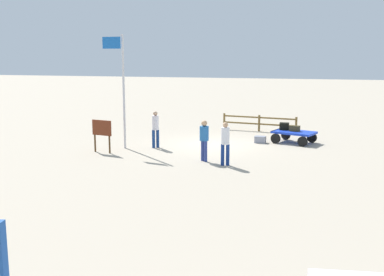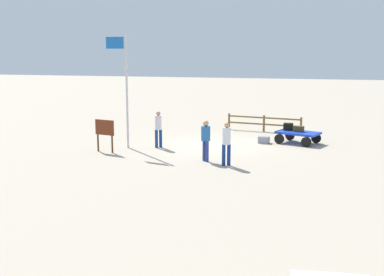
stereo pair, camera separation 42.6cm
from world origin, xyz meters
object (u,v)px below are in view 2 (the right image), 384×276
Objects in this scene: worker_trailing at (206,137)px; worker_supervisor at (158,127)px; suitcase_tan at (264,140)px; luggage_cart at (297,135)px; worker_lead at (226,141)px; signboard at (105,131)px; suitcase_navy at (299,129)px; flagpole at (124,81)px; suitcase_olive at (288,127)px.

worker_trailing is 3.52m from worker_supervisor.
suitcase_tan is at bearing -151.80° from worker_supervisor.
worker_supervisor is (6.13, 2.84, 0.53)m from luggage_cart.
signboard is (5.70, -1.07, -0.02)m from worker_lead.
worker_trailing is (0.96, -0.52, 0.02)m from worker_lead.
suitcase_tan is at bearing 15.29° from suitcase_navy.
flagpole reaches higher than luggage_cart.
suitcase_tan is 5.23m from worker_supervisor.
suitcase_olive is at bearing -107.77° from worker_lead.
flagpole is at bearing 25.48° from suitcase_tan.
suitcase_olive is 0.27× the size of worker_lead.
worker_lead is 1.10m from worker_trailing.
worker_trailing is at bearing 158.14° from flagpole.
worker_supervisor reaches higher than suitcase_tan.
worker_trailing is at bearing 173.43° from signboard.
suitcase_olive is 6.51m from worker_supervisor.
luggage_cart is 4.22× the size of suitcase_navy.
luggage_cart is at bearing -123.79° from worker_trailing.
suitcase_navy is 8.66m from flagpole.
worker_lead reaches higher than worker_supervisor.
suitcase_navy is at bearing -151.08° from signboard.
luggage_cart is 6.77m from worker_supervisor.
worker_trailing is at bearing 142.60° from worker_supervisor.
luggage_cart is 1.34× the size of worker_trailing.
worker_trailing reaches higher than signboard.
suitcase_navy reaches higher than luggage_cart.
signboard is (8.07, 4.43, 0.53)m from luggage_cart.
suitcase_olive is 0.87× the size of suitcase_navy.
suitcase_olive is at bearing -147.58° from signboard.
suitcase_navy is at bearing -156.55° from flagpole.
worker_supervisor reaches higher than suitcase_olive.
suitcase_navy is at bearing -123.85° from worker_trailing.
worker_supervisor reaches higher than suitcase_navy.
flagpole is (5.23, -2.23, 2.10)m from worker_lead.
suitcase_navy is 0.10× the size of flagpole.
signboard is at bearing 32.42° from suitcase_olive.
worker_lead is at bearing 144.72° from worker_supervisor.
worker_trailing is (2.85, 5.36, 0.25)m from suitcase_olive.
flagpole reaches higher than suitcase_navy.
worker_trailing is 0.33× the size of flagpole.
luggage_cart is 0.69m from suitcase_olive.
worker_trailing is at bearing 56.15° from suitcase_navy.
suitcase_navy is 0.37× the size of signboard.
suitcase_tan is 0.32× the size of worker_supervisor.
suitcase_tan is 7.29m from flagpole.
worker_lead is 1.02× the size of worker_trailing.
worker_lead is 4.61m from worker_supervisor.
worker_supervisor is (6.17, 2.88, 0.26)m from suitcase_navy.
suitcase_tan is (1.61, 0.44, -0.55)m from suitcase_navy.
worker_supervisor is 0.33× the size of flagpole.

